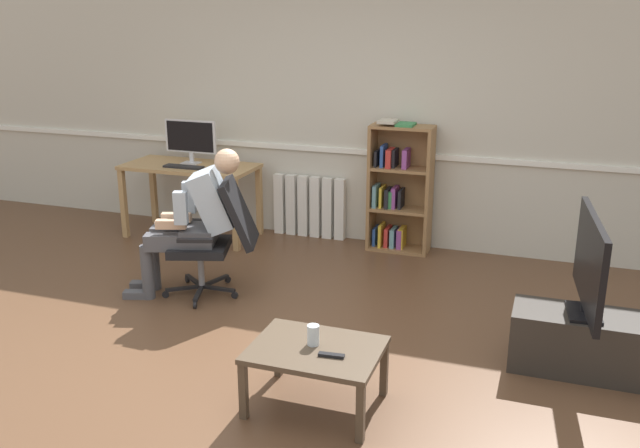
{
  "coord_description": "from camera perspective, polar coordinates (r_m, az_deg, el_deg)",
  "views": [
    {
      "loc": [
        1.8,
        -3.85,
        2.26
      ],
      "look_at": [
        0.15,
        0.85,
        0.7
      ],
      "focal_mm": 38.4,
      "sensor_mm": 36.0,
      "label": 1
    }
  ],
  "objects": [
    {
      "name": "radiator",
      "position": [
        7.08,
        -0.9,
        1.47
      ],
      "size": [
        0.77,
        0.08,
        0.64
      ],
      "color": "white",
      "rests_on": "ground_plane"
    },
    {
      "name": "imac_monitor",
      "position": [
        7.14,
        -10.74,
        7.04
      ],
      "size": [
        0.57,
        0.14,
        0.45
      ],
      "color": "silver",
      "rests_on": "computer_desk"
    },
    {
      "name": "tv_stand",
      "position": [
        4.81,
        20.84,
        -9.18
      ],
      "size": [
        0.87,
        0.4,
        0.4
      ],
      "color": "#2D2823",
      "rests_on": "ground_plane"
    },
    {
      "name": "back_wall",
      "position": [
        6.81,
        3.89,
        9.63
      ],
      "size": [
        12.0,
        0.13,
        2.7
      ],
      "color": "beige",
      "rests_on": "ground_plane"
    },
    {
      "name": "computer_desk",
      "position": [
        7.14,
        -10.75,
        4.06
      ],
      "size": [
        1.36,
        0.64,
        0.76
      ],
      "color": "tan",
      "rests_on": "ground_plane"
    },
    {
      "name": "coffee_table",
      "position": [
        4.06,
        -0.35,
        -10.84
      ],
      "size": [
        0.76,
        0.58,
        0.39
      ],
      "color": "#4C3D2D",
      "rests_on": "ground_plane"
    },
    {
      "name": "ground_plane",
      "position": [
        4.81,
        -5.14,
        -10.68
      ],
      "size": [
        18.0,
        18.0,
        0.0
      ],
      "primitive_type": "plane",
      "color": "brown"
    },
    {
      "name": "person_seated",
      "position": [
        5.61,
        -10.43,
        0.43
      ],
      "size": [
        0.99,
        0.59,
        1.23
      ],
      "rotation": [
        0.0,
        0.0,
        -1.26
      ],
      "color": "#4C4C51",
      "rests_on": "ground_plane"
    },
    {
      "name": "computer_mouse",
      "position": [
        6.86,
        -9.04,
        4.63
      ],
      "size": [
        0.06,
        0.1,
        0.03
      ],
      "primitive_type": "cube",
      "color": "white",
      "rests_on": "computer_desk"
    },
    {
      "name": "tv_screen",
      "position": [
        4.61,
        21.57,
        -3.13
      ],
      "size": [
        0.23,
        1.02,
        0.65
      ],
      "rotation": [
        0.0,
        0.0,
        1.68
      ],
      "color": "black",
      "rests_on": "tv_stand"
    },
    {
      "name": "spare_remote",
      "position": [
        3.93,
        0.96,
        -10.88
      ],
      "size": [
        0.15,
        0.05,
        0.02
      ],
      "primitive_type": "cube",
      "rotation": [
        0.0,
        0.0,
        1.67
      ],
      "color": "black",
      "rests_on": "coffee_table"
    },
    {
      "name": "office_chair",
      "position": [
        5.61,
        -8.53,
        -0.83
      ],
      "size": [
        0.8,
        0.67,
        0.98
      ],
      "rotation": [
        0.0,
        0.0,
        -1.26
      ],
      "color": "black",
      "rests_on": "ground_plane"
    },
    {
      "name": "bookshelf",
      "position": [
        6.66,
        6.5,
        2.74
      ],
      "size": [
        0.6,
        0.29,
        1.28
      ],
      "color": "olive",
      "rests_on": "ground_plane"
    },
    {
      "name": "keyboard",
      "position": [
        6.99,
        -11.31,
        4.7
      ],
      "size": [
        0.41,
        0.12,
        0.02
      ],
      "primitive_type": "cube",
      "color": "black",
      "rests_on": "computer_desk"
    },
    {
      "name": "drinking_glass",
      "position": [
        4.04,
        -0.57,
        -9.23
      ],
      "size": [
        0.07,
        0.07,
        0.12
      ],
      "primitive_type": "cylinder",
      "color": "silver",
      "rests_on": "coffee_table"
    }
  ]
}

